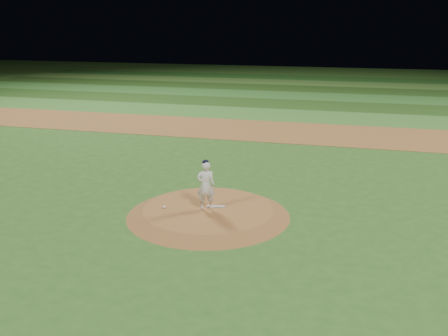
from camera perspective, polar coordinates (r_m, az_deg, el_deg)
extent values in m
plane|color=#2D5A1D|center=(16.96, -1.80, -5.40)|extent=(120.00, 120.00, 0.00)
cube|color=brown|center=(30.08, 6.08, 4.20)|extent=(70.00, 6.00, 0.02)
cube|color=#377129|center=(35.42, 7.56, 5.98)|extent=(70.00, 5.00, 0.02)
cube|color=#224717|center=(40.31, 8.57, 7.18)|extent=(70.00, 5.00, 0.02)
cube|color=#2E6826|center=(45.23, 9.36, 8.13)|extent=(70.00, 5.00, 0.02)
cube|color=#214415|center=(50.16, 10.00, 8.89)|extent=(70.00, 5.00, 0.02)
cube|color=#3E6C27|center=(55.10, 10.53, 9.51)|extent=(70.00, 5.00, 0.02)
cube|color=#1D4E19|center=(60.06, 10.97, 10.02)|extent=(70.00, 5.00, 0.02)
cone|color=brown|center=(16.91, -1.80, -5.01)|extent=(5.50, 5.50, 0.25)
cube|color=silver|center=(16.98, -0.98, -4.41)|extent=(0.64, 0.30, 0.03)
ellipsoid|color=silver|center=(17.00, -6.85, -4.44)|extent=(0.12, 0.12, 0.07)
imported|color=white|center=(16.52, -2.10, -2.02)|extent=(0.71, 0.58, 1.66)
ellipsoid|color=black|center=(16.28, -2.13, 0.69)|extent=(0.22, 0.22, 0.15)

